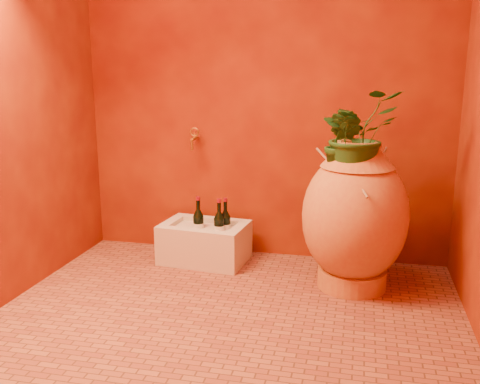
% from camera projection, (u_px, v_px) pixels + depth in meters
% --- Properties ---
extents(floor, '(2.50, 2.50, 0.00)m').
position_uv_depth(floor, '(229.00, 314.00, 2.88)').
color(floor, brown).
rests_on(floor, ground).
extents(wall_back, '(2.50, 0.02, 2.50)m').
position_uv_depth(wall_back, '(265.00, 74.00, 3.55)').
color(wall_back, '#5D1005').
rests_on(wall_back, ground).
extents(wall_left, '(0.02, 2.00, 2.50)m').
position_uv_depth(wall_left, '(2.00, 76.00, 2.87)').
color(wall_left, '#5D1005').
rests_on(wall_left, ground).
extents(amphora, '(0.70, 0.70, 0.89)m').
position_uv_depth(amphora, '(355.00, 216.00, 3.14)').
color(amphora, '#B37B32').
rests_on(amphora, floor).
extents(stone_basin, '(0.60, 0.44, 0.27)m').
position_uv_depth(stone_basin, '(205.00, 243.00, 3.64)').
color(stone_basin, beige).
rests_on(stone_basin, floor).
extents(wine_bottle_a, '(0.07, 0.07, 0.31)m').
position_uv_depth(wine_bottle_a, '(219.00, 228.00, 3.57)').
color(wine_bottle_a, black).
rests_on(wine_bottle_a, stone_basin).
extents(wine_bottle_b, '(0.07, 0.07, 0.30)m').
position_uv_depth(wine_bottle_b, '(225.00, 226.00, 3.61)').
color(wine_bottle_b, black).
rests_on(wine_bottle_b, stone_basin).
extents(wine_bottle_c, '(0.08, 0.08, 0.31)m').
position_uv_depth(wine_bottle_c, '(198.00, 225.00, 3.62)').
color(wine_bottle_c, black).
rests_on(wine_bottle_c, stone_basin).
extents(wall_tap, '(0.06, 0.14, 0.15)m').
position_uv_depth(wall_tap, '(194.00, 138.00, 3.68)').
color(wall_tap, '#B38929').
rests_on(wall_tap, wall_back).
extents(plant_main, '(0.59, 0.58, 0.50)m').
position_uv_depth(plant_main, '(357.00, 134.00, 3.01)').
color(plant_main, '#194418').
rests_on(plant_main, amphora).
extents(plant_side, '(0.26, 0.25, 0.38)m').
position_uv_depth(plant_side, '(342.00, 144.00, 3.01)').
color(plant_side, '#194418').
rests_on(plant_side, amphora).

